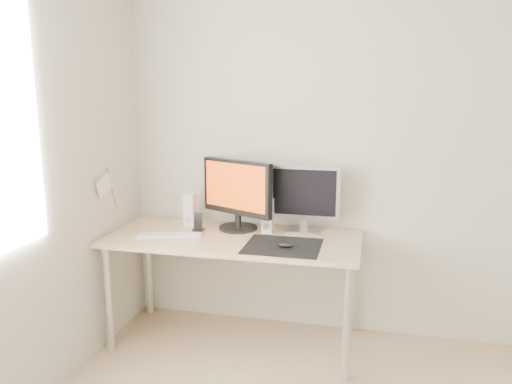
{
  "coord_description": "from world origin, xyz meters",
  "views": [
    {
      "loc": [
        -0.09,
        -1.56,
        1.65
      ],
      "look_at": [
        -0.8,
        1.46,
        1.01
      ],
      "focal_mm": 35.0,
      "sensor_mm": 36.0,
      "label": 1
    }
  ],
  "objects_px": {
    "second_monitor": "(305,196)",
    "speaker_left": "(190,209)",
    "desk": "(234,248)",
    "keyboard": "(170,235)",
    "main_monitor": "(237,192)",
    "phone_dock": "(198,225)",
    "mouse": "(285,245)",
    "speaker_right": "(268,216)"
  },
  "relations": [
    {
      "from": "keyboard",
      "to": "phone_dock",
      "type": "xyz_separation_m",
      "value": [
        0.13,
        0.17,
        0.03
      ]
    },
    {
      "from": "phone_dock",
      "to": "main_monitor",
      "type": "bearing_deg",
      "value": 20.51
    },
    {
      "from": "main_monitor",
      "to": "speaker_right",
      "type": "bearing_deg",
      "value": -4.47
    },
    {
      "from": "main_monitor",
      "to": "speaker_left",
      "type": "xyz_separation_m",
      "value": [
        -0.34,
        0.03,
        -0.14
      ]
    },
    {
      "from": "speaker_left",
      "to": "keyboard",
      "type": "xyz_separation_m",
      "value": [
        -0.03,
        -0.29,
        -0.1
      ]
    },
    {
      "from": "main_monitor",
      "to": "desk",
      "type": "bearing_deg",
      "value": -83.23
    },
    {
      "from": "second_monitor",
      "to": "speaker_left",
      "type": "bearing_deg",
      "value": -178.18
    },
    {
      "from": "main_monitor",
      "to": "speaker_right",
      "type": "xyz_separation_m",
      "value": [
        0.21,
        -0.02,
        -0.14
      ]
    },
    {
      "from": "second_monitor",
      "to": "speaker_left",
      "type": "relative_size",
      "value": 2.04
    },
    {
      "from": "desk",
      "to": "speaker_left",
      "type": "relative_size",
      "value": 7.25
    },
    {
      "from": "desk",
      "to": "phone_dock",
      "type": "relative_size",
      "value": 12.94
    },
    {
      "from": "speaker_left",
      "to": "speaker_right",
      "type": "relative_size",
      "value": 1.0
    },
    {
      "from": "desk",
      "to": "main_monitor",
      "type": "xyz_separation_m",
      "value": [
        -0.02,
        0.16,
        0.33
      ]
    },
    {
      "from": "keyboard",
      "to": "desk",
      "type": "bearing_deg",
      "value": 13.98
    },
    {
      "from": "second_monitor",
      "to": "keyboard",
      "type": "height_order",
      "value": "second_monitor"
    },
    {
      "from": "main_monitor",
      "to": "second_monitor",
      "type": "height_order",
      "value": "main_monitor"
    },
    {
      "from": "mouse",
      "to": "desk",
      "type": "relative_size",
      "value": 0.06
    },
    {
      "from": "second_monitor",
      "to": "phone_dock",
      "type": "relative_size",
      "value": 3.64
    },
    {
      "from": "mouse",
      "to": "speaker_right",
      "type": "bearing_deg",
      "value": 119.28
    },
    {
      "from": "second_monitor",
      "to": "phone_dock",
      "type": "distance_m",
      "value": 0.73
    },
    {
      "from": "second_monitor",
      "to": "keyboard",
      "type": "relative_size",
      "value": 1.03
    },
    {
      "from": "main_monitor",
      "to": "second_monitor",
      "type": "xyz_separation_m",
      "value": [
        0.44,
        0.05,
        -0.01
      ]
    },
    {
      "from": "main_monitor",
      "to": "phone_dock",
      "type": "distance_m",
      "value": 0.34
    },
    {
      "from": "second_monitor",
      "to": "speaker_left",
      "type": "height_order",
      "value": "second_monitor"
    },
    {
      "from": "keyboard",
      "to": "phone_dock",
      "type": "height_order",
      "value": "phone_dock"
    },
    {
      "from": "speaker_right",
      "to": "keyboard",
      "type": "xyz_separation_m",
      "value": [
        -0.58,
        -0.25,
        -0.1
      ]
    },
    {
      "from": "mouse",
      "to": "speaker_right",
      "type": "relative_size",
      "value": 0.44
    },
    {
      "from": "desk",
      "to": "keyboard",
      "type": "height_order",
      "value": "keyboard"
    },
    {
      "from": "speaker_left",
      "to": "keyboard",
      "type": "distance_m",
      "value": 0.31
    },
    {
      "from": "keyboard",
      "to": "speaker_right",
      "type": "bearing_deg",
      "value": 22.89
    },
    {
      "from": "mouse",
      "to": "desk",
      "type": "height_order",
      "value": "mouse"
    },
    {
      "from": "main_monitor",
      "to": "phone_dock",
      "type": "height_order",
      "value": "main_monitor"
    },
    {
      "from": "mouse",
      "to": "main_monitor",
      "type": "bearing_deg",
      "value": 139.78
    },
    {
      "from": "mouse",
      "to": "speaker_left",
      "type": "relative_size",
      "value": 0.44
    },
    {
      "from": "main_monitor",
      "to": "keyboard",
      "type": "xyz_separation_m",
      "value": [
        -0.37,
        -0.26,
        -0.25
      ]
    },
    {
      "from": "second_monitor",
      "to": "speaker_right",
      "type": "relative_size",
      "value": 2.04
    },
    {
      "from": "keyboard",
      "to": "main_monitor",
      "type": "bearing_deg",
      "value": 35.18
    },
    {
      "from": "desk",
      "to": "keyboard",
      "type": "xyz_separation_m",
      "value": [
        -0.39,
        -0.1,
        0.09
      ]
    },
    {
      "from": "phone_dock",
      "to": "keyboard",
      "type": "bearing_deg",
      "value": -127.1
    },
    {
      "from": "mouse",
      "to": "main_monitor",
      "type": "xyz_separation_m",
      "value": [
        -0.38,
        0.32,
        0.23
      ]
    },
    {
      "from": "second_monitor",
      "to": "phone_dock",
      "type": "height_order",
      "value": "second_monitor"
    },
    {
      "from": "speaker_right",
      "to": "keyboard",
      "type": "relative_size",
      "value": 0.51
    }
  ]
}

